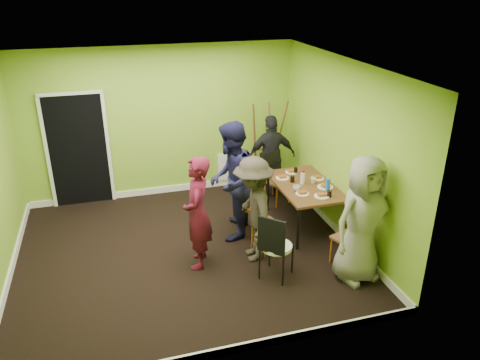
% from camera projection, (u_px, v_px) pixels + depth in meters
% --- Properties ---
extents(ground, '(5.00, 5.00, 0.00)m').
position_uv_depth(ground, '(186.00, 252.00, 7.17)').
color(ground, black).
rests_on(ground, ground).
extents(room_walls, '(5.04, 4.54, 2.82)m').
position_uv_depth(room_walls, '(181.00, 192.00, 6.81)').
color(room_walls, '#80B72F').
rests_on(room_walls, ground).
extents(dining_table, '(0.90, 1.50, 0.75)m').
position_uv_depth(dining_table, '(305.00, 187.00, 7.67)').
color(dining_table, black).
rests_on(dining_table, ground).
extents(chair_left_far, '(0.55, 0.54, 1.03)m').
position_uv_depth(chair_left_far, '(245.00, 200.00, 7.51)').
color(chair_left_far, orange).
rests_on(chair_left_far, ground).
extents(chair_left_near, '(0.47, 0.47, 0.90)m').
position_uv_depth(chair_left_near, '(263.00, 221.00, 7.01)').
color(chair_left_near, orange).
rests_on(chair_left_near, ground).
extents(chair_back_end, '(0.53, 0.57, 0.95)m').
position_uv_depth(chair_back_end, '(272.00, 166.00, 8.58)').
color(chair_back_end, orange).
rests_on(chair_back_end, ground).
extents(chair_front_end, '(0.48, 0.48, 0.90)m').
position_uv_depth(chair_front_end, '(352.00, 235.00, 6.63)').
color(chair_front_end, orange).
rests_on(chair_front_end, ground).
extents(chair_bentwood, '(0.55, 0.55, 1.00)m').
position_uv_depth(chair_bentwood, '(275.00, 244.00, 6.33)').
color(chair_bentwood, black).
rests_on(chair_bentwood, ground).
extents(easel, '(0.71, 0.67, 1.78)m').
position_uv_depth(easel, '(268.00, 147.00, 8.95)').
color(easel, brown).
rests_on(easel, ground).
extents(plate_near_left, '(0.23, 0.23, 0.01)m').
position_uv_depth(plate_near_left, '(282.00, 178.00, 7.88)').
color(plate_near_left, white).
rests_on(plate_near_left, dining_table).
extents(plate_near_right, '(0.21, 0.21, 0.01)m').
position_uv_depth(plate_near_right, '(302.00, 194.00, 7.31)').
color(plate_near_right, white).
rests_on(plate_near_right, dining_table).
extents(plate_far_back, '(0.22, 0.22, 0.01)m').
position_uv_depth(plate_far_back, '(292.00, 172.00, 8.11)').
color(plate_far_back, white).
rests_on(plate_far_back, dining_table).
extents(plate_far_front, '(0.24, 0.24, 0.01)m').
position_uv_depth(plate_far_front, '(322.00, 196.00, 7.23)').
color(plate_far_front, white).
rests_on(plate_far_front, dining_table).
extents(plate_wall_back, '(0.22, 0.22, 0.01)m').
position_uv_depth(plate_wall_back, '(317.00, 178.00, 7.86)').
color(plate_wall_back, white).
rests_on(plate_wall_back, dining_table).
extents(plate_wall_front, '(0.26, 0.26, 0.01)m').
position_uv_depth(plate_wall_front, '(325.00, 187.00, 7.54)').
color(plate_wall_front, white).
rests_on(plate_wall_front, dining_table).
extents(thermos, '(0.07, 0.07, 0.21)m').
position_uv_depth(thermos, '(303.00, 178.00, 7.64)').
color(thermos, white).
rests_on(thermos, dining_table).
extents(blue_bottle, '(0.07, 0.07, 0.20)m').
position_uv_depth(blue_bottle, '(328.00, 185.00, 7.40)').
color(blue_bottle, blue).
rests_on(blue_bottle, dining_table).
extents(orange_bottle, '(0.03, 0.03, 0.08)m').
position_uv_depth(orange_bottle, '(293.00, 179.00, 7.74)').
color(orange_bottle, orange).
rests_on(orange_bottle, dining_table).
extents(glass_mid, '(0.07, 0.07, 0.10)m').
position_uv_depth(glass_mid, '(292.00, 179.00, 7.72)').
color(glass_mid, black).
rests_on(glass_mid, dining_table).
extents(glass_back, '(0.06, 0.06, 0.10)m').
position_uv_depth(glass_back, '(296.00, 170.00, 8.06)').
color(glass_back, black).
rests_on(glass_back, dining_table).
extents(glass_front, '(0.07, 0.07, 0.10)m').
position_uv_depth(glass_front, '(329.00, 194.00, 7.20)').
color(glass_front, black).
rests_on(glass_front, dining_table).
extents(cup_a, '(0.12, 0.12, 0.09)m').
position_uv_depth(cup_a, '(297.00, 188.00, 7.40)').
color(cup_a, white).
rests_on(cup_a, dining_table).
extents(cup_b, '(0.09, 0.09, 0.08)m').
position_uv_depth(cup_b, '(313.00, 181.00, 7.68)').
color(cup_b, white).
rests_on(cup_b, dining_table).
extents(person_standing, '(0.55, 0.69, 1.67)m').
position_uv_depth(person_standing, '(198.00, 213.00, 6.54)').
color(person_standing, '#520E20').
rests_on(person_standing, ground).
extents(person_left_far, '(1.02, 1.13, 1.90)m').
position_uv_depth(person_left_far, '(231.00, 181.00, 7.27)').
color(person_left_far, '#171638').
rests_on(person_left_far, ground).
extents(person_left_near, '(0.69, 1.08, 1.59)m').
position_uv_depth(person_left_near, '(253.00, 210.00, 6.73)').
color(person_left_near, '#2E291F').
rests_on(person_left_near, ground).
extents(person_back_end, '(0.93, 0.41, 1.58)m').
position_uv_depth(person_back_end, '(271.00, 157.00, 8.70)').
color(person_back_end, black).
rests_on(person_back_end, ground).
extents(person_front_end, '(0.98, 0.75, 1.81)m').
position_uv_depth(person_front_end, '(362.00, 220.00, 6.22)').
color(person_front_end, gray).
rests_on(person_front_end, ground).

